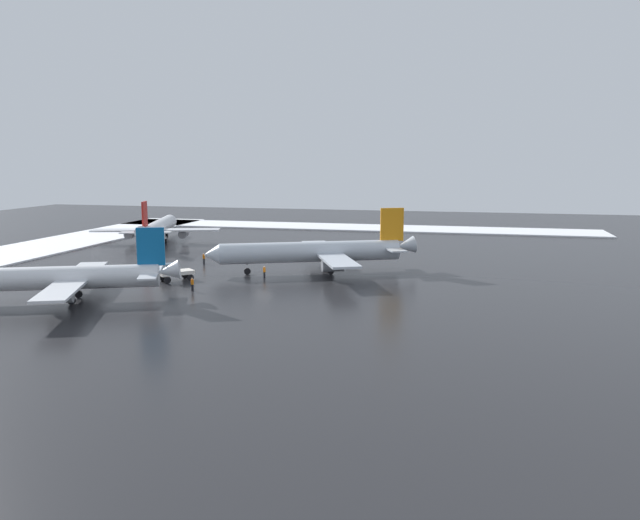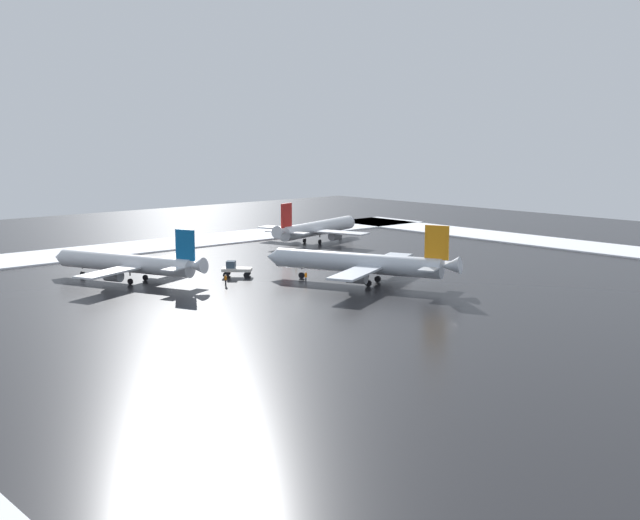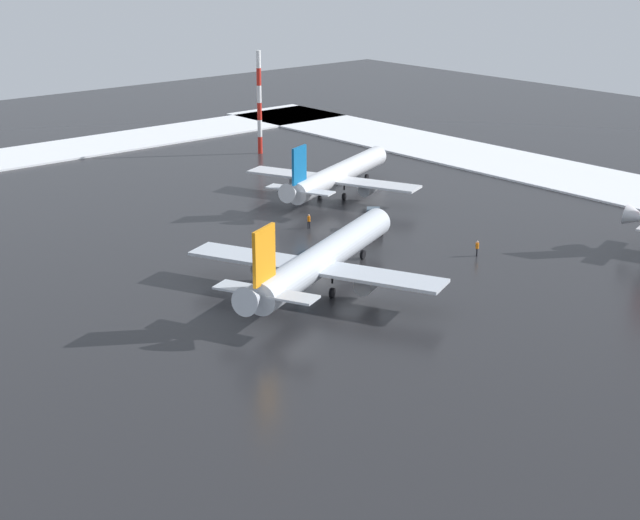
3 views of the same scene
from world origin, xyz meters
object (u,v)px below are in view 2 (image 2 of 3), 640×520
object	(u,v)px
ground_crew_beside_wing	(306,276)
pushback_tug	(235,269)
airplane_foreground_jet	(362,263)
ground_crew_by_nose_gear	(226,279)
airplane_parked_portside	(128,263)
ground_crew_mid_apron	(296,260)
airplane_far_rear	(317,228)

from	to	relation	value
ground_crew_beside_wing	pushback_tug	bearing A→B (deg)	148.81
airplane_foreground_jet	ground_crew_by_nose_gear	xyz separation A→B (m)	(16.31, -12.02, -2.11)
airplane_foreground_jet	airplane_parked_portside	distance (m)	35.32
airplane_foreground_jet	ground_crew_mid_apron	xyz separation A→B (m)	(-3.25, -19.07, -2.11)
airplane_parked_portside	pushback_tug	bearing A→B (deg)	-139.24
airplane_far_rear	ground_crew_beside_wing	bearing A→B (deg)	-150.08
airplane_far_rear	ground_crew_by_nose_gear	bearing A→B (deg)	-163.93
pushback_tug	ground_crew_mid_apron	size ratio (longest dim) A/B	2.83
pushback_tug	ground_crew_by_nose_gear	size ratio (longest dim) A/B	2.83
ground_crew_mid_apron	ground_crew_beside_wing	xyz separation A→B (m)	(9.13, 13.12, 0.00)
airplane_foreground_jet	ground_crew_by_nose_gear	bearing A→B (deg)	29.95
airplane_parked_portside	ground_crew_beside_wing	size ratio (longest dim) A/B	16.05
ground_crew_mid_apron	ground_crew_by_nose_gear	distance (m)	20.79
airplane_far_rear	pushback_tug	distance (m)	41.74
airplane_foreground_jet	pushback_tug	size ratio (longest dim) A/B	6.14
ground_crew_mid_apron	ground_crew_by_nose_gear	size ratio (longest dim) A/B	1.00
airplane_parked_portside	airplane_far_rear	world-z (taller)	airplane_far_rear
airplane_far_rear	ground_crew_beside_wing	distance (m)	44.87
pushback_tug	ground_crew_mid_apron	world-z (taller)	pushback_tug
airplane_parked_portside	airplane_far_rear	bearing A→B (deg)	-96.76
ground_crew_mid_apron	pushback_tug	bearing A→B (deg)	144.81
ground_crew_mid_apron	ground_crew_by_nose_gear	world-z (taller)	same
airplane_far_rear	ground_crew_beside_wing	world-z (taller)	airplane_far_rear
airplane_foreground_jet	ground_crew_beside_wing	xyz separation A→B (m)	(5.88, -5.95, -2.11)
airplane_foreground_jet	ground_crew_by_nose_gear	distance (m)	20.37
ground_crew_beside_wing	ground_crew_by_nose_gear	size ratio (longest dim) A/B	1.00
pushback_tug	ground_crew_by_nose_gear	xyz separation A→B (m)	(5.45, 5.14, -0.31)
airplane_foreground_jet	airplane_far_rear	bearing A→B (deg)	-56.74
airplane_foreground_jet	pushback_tug	distance (m)	20.38
ground_crew_beside_wing	ground_crew_by_nose_gear	world-z (taller)	same
airplane_foreground_jet	airplane_far_rear	world-z (taller)	airplane_foreground_jet
airplane_foreground_jet	ground_crew_mid_apron	distance (m)	19.46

